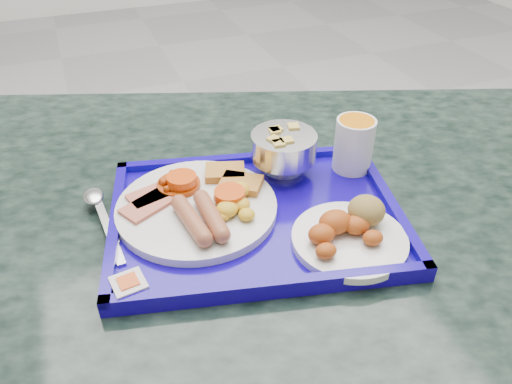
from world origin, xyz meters
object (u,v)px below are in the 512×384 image
at_px(fruit_bowl, 283,147).
at_px(tray, 256,217).
at_px(table, 276,297).
at_px(juice_cup, 354,143).
at_px(main_plate, 200,204).
at_px(bread_plate, 350,231).

bearing_deg(fruit_bowl, tray, -132.73).
bearing_deg(fruit_bowl, table, -116.99).
bearing_deg(juice_cup, tray, -162.97).
bearing_deg(fruit_bowl, juice_cup, -14.36).
height_order(tray, main_plate, main_plate).
bearing_deg(juice_cup, fruit_bowl, 165.64).
bearing_deg(bread_plate, main_plate, 141.53).
xyz_separation_m(tray, fruit_bowl, (0.08, 0.09, 0.05)).
distance_m(table, juice_cup, 0.30).
xyz_separation_m(tray, juice_cup, (0.19, 0.06, 0.05)).
relative_size(fruit_bowl, juice_cup, 1.19).
xyz_separation_m(table, bread_plate, (0.05, -0.12, 0.23)).
distance_m(bread_plate, juice_cup, 0.18).
bearing_deg(main_plate, juice_cup, 4.49).
bearing_deg(bread_plate, table, 114.86).
xyz_separation_m(table, main_plate, (-0.12, 0.02, 0.23)).
height_order(table, bread_plate, bread_plate).
relative_size(main_plate, juice_cup, 2.67).
distance_m(table, main_plate, 0.26).
distance_m(table, bread_plate, 0.26).
bearing_deg(tray, main_plate, 152.43).
relative_size(tray, main_plate, 2.02).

